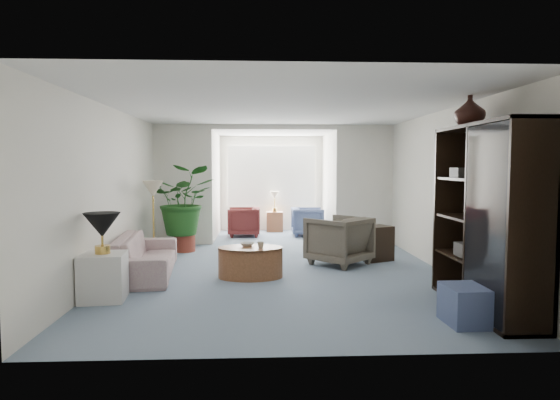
{
  "coord_description": "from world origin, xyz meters",
  "views": [
    {
      "loc": [
        -0.36,
        -7.01,
        1.64
      ],
      "look_at": [
        0.0,
        0.6,
        1.1
      ],
      "focal_mm": 30.79,
      "sensor_mm": 36.0,
      "label": 1
    }
  ],
  "objects": [
    {
      "name": "floor",
      "position": [
        0.0,
        0.0,
        0.0
      ],
      "size": [
        6.0,
        6.0,
        0.0
      ],
      "primitive_type": "plane",
      "color": "#7C90A4",
      "rests_on": "ground"
    },
    {
      "name": "sunroom_floor",
      "position": [
        0.0,
        4.1,
        0.0
      ],
      "size": [
        2.6,
        2.6,
        0.0
      ],
      "primitive_type": "plane",
      "color": "#7C90A4",
      "rests_on": "ground"
    },
    {
      "name": "back_pier_left",
      "position": [
        -1.9,
        3.0,
        1.25
      ],
      "size": [
        1.2,
        0.12,
        2.5
      ],
      "primitive_type": "cube",
      "color": "white",
      "rests_on": "ground"
    },
    {
      "name": "back_pier_right",
      "position": [
        1.9,
        3.0,
        1.25
      ],
      "size": [
        1.2,
        0.12,
        2.5
      ],
      "primitive_type": "cube",
      "color": "white",
      "rests_on": "ground"
    },
    {
      "name": "back_header",
      "position": [
        0.0,
        3.0,
        2.45
      ],
      "size": [
        2.6,
        0.12,
        0.1
      ],
      "primitive_type": "cube",
      "color": "white",
      "rests_on": "back_pier_left"
    },
    {
      "name": "window_pane",
      "position": [
        0.0,
        5.18,
        1.4
      ],
      "size": [
        2.2,
        0.02,
        1.5
      ],
      "primitive_type": "cube",
      "color": "white"
    },
    {
      "name": "window_blinds",
      "position": [
        0.0,
        5.15,
        1.4
      ],
      "size": [
        2.2,
        0.02,
        1.5
      ],
      "primitive_type": "cube",
      "color": "white"
    },
    {
      "name": "framed_picture",
      "position": [
        2.46,
        -0.1,
        1.7
      ],
      "size": [
        0.04,
        0.5,
        0.4
      ],
      "primitive_type": "cube",
      "color": "beige"
    },
    {
      "name": "sofa",
      "position": [
        -2.05,
        0.22,
        0.3
      ],
      "size": [
        1.0,
        2.11,
        0.6
      ],
      "primitive_type": "imported",
      "rotation": [
        0.0,
        0.0,
        1.67
      ],
      "color": "#C0B1A2",
      "rests_on": "ground"
    },
    {
      "name": "end_table",
      "position": [
        -2.25,
        -1.13,
        0.29
      ],
      "size": [
        0.57,
        0.57,
        0.58
      ],
      "primitive_type": "cube",
      "rotation": [
        0.0,
        0.0,
        0.1
      ],
      "color": "white",
      "rests_on": "ground"
    },
    {
      "name": "table_lamp",
      "position": [
        -2.25,
        -1.13,
        0.93
      ],
      "size": [
        0.44,
        0.44,
        0.3
      ],
      "primitive_type": "cone",
      "color": "black",
      "rests_on": "end_table"
    },
    {
      "name": "floor_lamp",
      "position": [
        -2.14,
        1.27,
        1.25
      ],
      "size": [
        0.36,
        0.36,
        0.28
      ],
      "primitive_type": "cone",
      "color": "beige",
      "rests_on": "ground"
    },
    {
      "name": "coffee_table",
      "position": [
        -0.46,
        -0.02,
        0.23
      ],
      "size": [
        1.03,
        1.03,
        0.45
      ],
      "primitive_type": "cylinder",
      "rotation": [
        0.0,
        0.0,
        -0.09
      ],
      "color": "#945836",
      "rests_on": "ground"
    },
    {
      "name": "coffee_bowl",
      "position": [
        -0.51,
        0.08,
        0.48
      ],
      "size": [
        0.23,
        0.23,
        0.05
      ],
      "primitive_type": "imported",
      "rotation": [
        0.0,
        0.0,
        -0.09
      ],
      "color": "beige",
      "rests_on": "coffee_table"
    },
    {
      "name": "coffee_cup",
      "position": [
        -0.31,
        -0.12,
        0.5
      ],
      "size": [
        0.11,
        0.11,
        0.09
      ],
      "primitive_type": "imported",
      "rotation": [
        0.0,
        0.0,
        -0.09
      ],
      "color": "beige",
      "rests_on": "coffee_table"
    },
    {
      "name": "wingback_chair",
      "position": [
        1.0,
        0.87,
        0.4
      ],
      "size": [
        1.24,
        1.24,
        0.81
      ],
      "primitive_type": "imported",
      "rotation": [
        0.0,
        0.0,
        3.91
      ],
      "color": "#5C5549",
      "rests_on": "ground"
    },
    {
      "name": "side_table_dark",
      "position": [
        1.7,
        1.17,
        0.3
      ],
      "size": [
        0.62,
        0.57,
        0.6
      ],
      "primitive_type": "cube",
      "rotation": [
        0.0,
        0.0,
        0.42
      ],
      "color": "black",
      "rests_on": "ground"
    },
    {
      "name": "entertainment_cabinet",
      "position": [
        2.23,
        -1.72,
        1.06
      ],
      "size": [
        0.51,
        1.9,
        2.12
      ],
      "primitive_type": "cube",
      "color": "black",
      "rests_on": "ground"
    },
    {
      "name": "cabinet_urn",
      "position": [
        2.23,
        -1.22,
        2.31
      ],
      "size": [
        0.37,
        0.37,
        0.38
      ],
      "primitive_type": "imported",
      "color": "black",
      "rests_on": "entertainment_cabinet"
    },
    {
      "name": "ottoman",
      "position": [
        1.84,
        -2.22,
        0.2
      ],
      "size": [
        0.52,
        0.52,
        0.4
      ],
      "primitive_type": "cube",
      "rotation": [
        0.0,
        0.0,
        0.04
      ],
      "color": "slate",
      "rests_on": "ground"
    },
    {
      "name": "plant_pot",
      "position": [
        -1.76,
        2.22,
        0.16
      ],
      "size": [
        0.4,
        0.4,
        0.32
      ],
      "primitive_type": "cylinder",
      "color": "brown",
      "rests_on": "ground"
    },
    {
      "name": "house_plant",
      "position": [
        -1.76,
        2.22,
        0.99
      ],
      "size": [
        1.21,
        1.05,
        1.34
      ],
      "primitive_type": "imported",
      "color": "#20531C",
      "rests_on": "plant_pot"
    },
    {
      "name": "sunroom_chair_blue",
      "position": [
        0.82,
        4.18,
        0.33
      ],
      "size": [
        0.74,
        0.72,
        0.67
      ],
      "primitive_type": "imported",
      "rotation": [
        0.0,
        0.0,
        1.56
      ],
      "color": "slate",
      "rests_on": "ground"
    },
    {
      "name": "sunroom_chair_maroon",
      "position": [
        -0.68,
        4.18,
        0.34
      ],
      "size": [
        0.75,
        0.73,
        0.68
      ],
      "primitive_type": "imported",
      "rotation": [
        0.0,
        0.0,
        -1.58
      ],
      "color": "#561D1D",
      "rests_on": "ground"
    },
    {
      "name": "sunroom_table",
      "position": [
        0.07,
        4.93,
        0.25
      ],
      "size": [
        0.41,
        0.32,
        0.5
      ],
      "primitive_type": "cube",
      "rotation": [
        0.0,
        0.0,
        -0.01
      ],
      "color": "#945836",
      "rests_on": "ground"
    },
    {
      "name": "shelf_clutter",
      "position": [
        2.18,
        -1.79,
        1.09
      ],
      "size": [
        0.3,
        1.28,
        1.06
      ],
      "color": "#484644",
      "rests_on": "entertainment_cabinet"
    }
  ]
}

